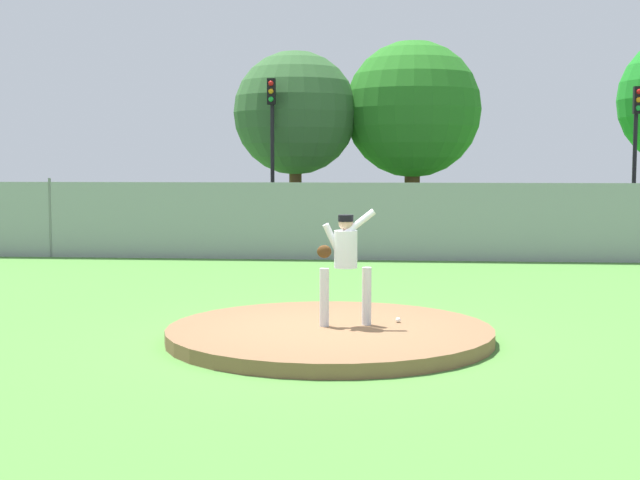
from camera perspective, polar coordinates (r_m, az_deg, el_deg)
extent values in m
plane|color=#4C8438|center=(18.18, 2.08, -2.69)|extent=(80.00, 80.00, 0.00)
cube|color=#2B2B2D|center=(26.62, 3.02, -0.21)|extent=(44.00, 7.00, 0.01)
cylinder|color=brown|center=(12.25, 0.63, -6.03)|extent=(4.48, 4.48, 0.19)
cylinder|color=silver|center=(12.21, 0.28, -3.70)|extent=(0.13, 0.13, 0.80)
cylinder|color=silver|center=(12.33, 3.01, -3.62)|extent=(0.13, 0.13, 0.80)
cylinder|color=silver|center=(12.19, 1.66, -0.60)|extent=(0.32, 0.32, 0.51)
cylinder|color=silver|center=(12.15, 2.51, 1.10)|extent=(0.48, 0.21, 0.39)
cylinder|color=silver|center=(12.19, 0.82, 0.02)|extent=(0.29, 0.16, 0.46)
ellipsoid|color=#4C2D14|center=(12.26, 0.27, -0.75)|extent=(0.20, 0.12, 0.18)
sphere|color=tan|center=(12.16, 1.66, 1.08)|extent=(0.20, 0.20, 0.20)
cylinder|color=black|center=(12.15, 1.67, 1.41)|extent=(0.21, 0.21, 0.09)
sphere|color=white|center=(12.60, 5.04, -5.13)|extent=(0.07, 0.07, 0.07)
cube|color=gray|center=(22.06, 2.63, 1.20)|extent=(39.74, 0.03, 1.93)
cylinder|color=slate|center=(23.75, -16.91, 1.38)|extent=(0.07, 0.07, 2.03)
cube|color=#B7BABF|center=(26.31, 11.91, 1.03)|extent=(1.92, 4.15, 0.65)
cube|color=black|center=(26.27, 11.93, 2.41)|extent=(1.76, 2.29, 0.61)
cylinder|color=black|center=(27.60, 11.56, 0.54)|extent=(1.95, 0.66, 0.64)
cylinder|color=black|center=(25.07, 12.27, 0.08)|extent=(1.95, 0.66, 0.64)
cube|color=#232328|center=(26.94, -6.93, 1.34)|extent=(2.19, 4.81, 0.79)
cube|color=black|center=(26.90, -6.95, 2.87)|extent=(1.90, 2.69, 0.66)
cylinder|color=black|center=(28.40, -6.51, 0.73)|extent=(1.98, 0.77, 0.64)
cylinder|color=black|center=(25.53, -7.39, 0.24)|extent=(1.98, 0.77, 0.64)
cube|color=#161E4C|center=(27.56, 17.00, 1.12)|extent=(2.09, 4.70, 0.68)
cube|color=black|center=(27.52, 17.04, 2.50)|extent=(1.80, 2.63, 0.65)
cylinder|color=black|center=(28.99, 16.61, 0.64)|extent=(1.87, 0.77, 0.64)
cylinder|color=black|center=(26.18, 17.41, 0.17)|extent=(1.87, 0.77, 0.64)
cube|color=#146066|center=(27.41, -12.31, 1.30)|extent=(2.13, 4.26, 0.77)
cube|color=black|center=(27.38, -12.33, 2.73)|extent=(1.85, 2.39, 0.59)
cylinder|color=black|center=(28.69, -11.71, 0.70)|extent=(1.94, 0.78, 0.64)
cylinder|color=black|center=(26.20, -12.93, 0.27)|extent=(1.94, 0.78, 0.64)
cylinder|color=black|center=(31.27, -3.07, 5.44)|extent=(0.14, 0.14, 5.31)
cube|color=black|center=(31.18, -3.14, 9.49)|extent=(0.28, 0.24, 0.90)
sphere|color=red|center=(31.09, -3.17, 10.01)|extent=(0.18, 0.18, 0.18)
sphere|color=orange|center=(31.07, -3.17, 9.51)|extent=(0.18, 0.18, 0.18)
sphere|color=green|center=(31.05, -3.17, 9.01)|extent=(0.18, 0.18, 0.18)
cylinder|color=black|center=(31.73, 19.53, 4.80)|extent=(0.14, 0.14, 4.93)
cube|color=black|center=(31.62, 19.72, 8.45)|extent=(0.28, 0.24, 0.90)
sphere|color=red|center=(31.52, 19.79, 8.95)|extent=(0.18, 0.18, 0.18)
sphere|color=orange|center=(31.50, 19.78, 8.46)|extent=(0.18, 0.18, 0.18)
sphere|color=green|center=(31.48, 19.76, 7.97)|extent=(0.18, 0.18, 0.18)
cylinder|color=#4C331E|center=(33.57, -1.59, 3.14)|extent=(0.47, 0.47, 2.64)
sphere|color=#336030|center=(33.60, -1.60, 8.16)|extent=(4.62, 4.62, 4.62)
cylinder|color=#4C331E|center=(34.13, 5.93, 3.12)|extent=(0.59, 0.59, 2.61)
sphere|color=#277320|center=(34.17, 5.98, 8.35)|extent=(5.16, 5.16, 5.16)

